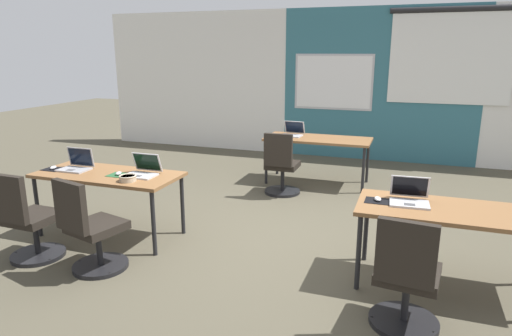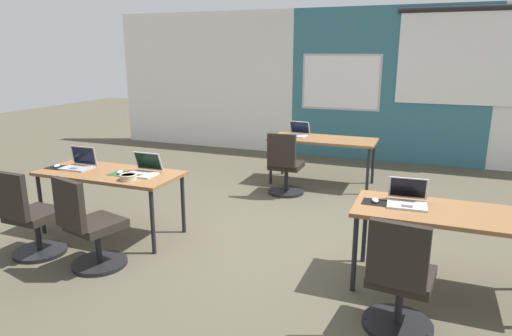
{
  "view_description": "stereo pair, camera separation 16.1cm",
  "coord_description": "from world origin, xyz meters",
  "px_view_note": "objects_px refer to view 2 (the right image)",
  "views": [
    {
      "loc": [
        1.35,
        -4.51,
        2.01
      ],
      "look_at": [
        -0.21,
        -0.08,
        0.78
      ],
      "focal_mm": 31.39,
      "sensor_mm": 36.0,
      "label": 1
    },
    {
      "loc": [
        1.5,
        -4.45,
        2.01
      ],
      "look_at": [
        -0.21,
        -0.08,
        0.78
      ],
      "focal_mm": 31.39,
      "sensor_mm": 36.0,
      "label": 2
    }
  ],
  "objects_px": {
    "mouse_near_left_end": "(57,166)",
    "snack_bowl": "(128,177)",
    "desk_near_right": "(452,219)",
    "desk_far_center": "(323,142)",
    "laptop_near_left_end": "(79,164)",
    "chair_near_right_inner": "(399,286)",
    "chair_near_left_inner": "(90,231)",
    "laptop_near_left_inner": "(143,170)",
    "mouse_far_left": "(279,134)",
    "desk_near_left": "(110,177)",
    "mouse_near_left_inner": "(120,172)",
    "chair_near_left_end": "(30,221)",
    "laptop_near_right_inner": "(407,199)",
    "laptop_far_left": "(297,133)",
    "mouse_near_right_inner": "(375,200)",
    "chair_far_left": "(285,169)"
  },
  "relations": [
    {
      "from": "laptop_near_left_end",
      "to": "chair_near_right_inner",
      "type": "relative_size",
      "value": 0.36
    },
    {
      "from": "chair_near_right_inner",
      "to": "snack_bowl",
      "type": "bearing_deg",
      "value": -5.45
    },
    {
      "from": "chair_near_left_inner",
      "to": "mouse_near_right_inner",
      "type": "relative_size",
      "value": 8.23
    },
    {
      "from": "laptop_near_left_inner",
      "to": "mouse_far_left",
      "type": "bearing_deg",
      "value": 76.49
    },
    {
      "from": "desk_far_center",
      "to": "mouse_far_left",
      "type": "distance_m",
      "value": 0.71
    },
    {
      "from": "mouse_near_left_end",
      "to": "chair_near_right_inner",
      "type": "height_order",
      "value": "chair_near_right_inner"
    },
    {
      "from": "laptop_near_left_end",
      "to": "chair_far_left",
      "type": "bearing_deg",
      "value": 47.43
    },
    {
      "from": "chair_near_right_inner",
      "to": "desk_near_right",
      "type": "bearing_deg",
      "value": -107.16
    },
    {
      "from": "laptop_near_left_end",
      "to": "chair_near_left_end",
      "type": "xyz_separation_m",
      "value": [
        0.07,
        -0.81,
        -0.39
      ]
    },
    {
      "from": "chair_near_right_inner",
      "to": "mouse_far_left",
      "type": "bearing_deg",
      "value": -52.86
    },
    {
      "from": "laptop_near_left_end",
      "to": "mouse_near_left_inner",
      "type": "bearing_deg",
      "value": -5.25
    },
    {
      "from": "mouse_far_left",
      "to": "snack_bowl",
      "type": "distance_m",
      "value": 3.06
    },
    {
      "from": "mouse_near_left_inner",
      "to": "chair_near_left_end",
      "type": "bearing_deg",
      "value": -124.27
    },
    {
      "from": "chair_near_left_inner",
      "to": "laptop_near_right_inner",
      "type": "height_order",
      "value": "laptop_near_right_inner"
    },
    {
      "from": "laptop_near_left_inner",
      "to": "laptop_far_left",
      "type": "bearing_deg",
      "value": 71.47
    },
    {
      "from": "desk_near_left",
      "to": "laptop_near_right_inner",
      "type": "height_order",
      "value": "laptop_near_right_inner"
    },
    {
      "from": "desk_near_right",
      "to": "desk_far_center",
      "type": "xyz_separation_m",
      "value": [
        -1.75,
        2.8,
        0.0
      ]
    },
    {
      "from": "laptop_near_right_inner",
      "to": "chair_far_left",
      "type": "relative_size",
      "value": 0.38
    },
    {
      "from": "laptop_near_left_inner",
      "to": "chair_far_left",
      "type": "bearing_deg",
      "value": 63.53
    },
    {
      "from": "laptop_far_left",
      "to": "mouse_far_left",
      "type": "xyz_separation_m",
      "value": [
        -0.28,
        -0.06,
        -0.03
      ]
    },
    {
      "from": "laptop_near_left_inner",
      "to": "mouse_far_left",
      "type": "distance_m",
      "value": 2.81
    },
    {
      "from": "mouse_near_left_end",
      "to": "snack_bowl",
      "type": "distance_m",
      "value": 1.09
    },
    {
      "from": "chair_far_left",
      "to": "snack_bowl",
      "type": "distance_m",
      "value": 2.48
    },
    {
      "from": "chair_near_left_inner",
      "to": "snack_bowl",
      "type": "xyz_separation_m",
      "value": [
        0.02,
        0.59,
        0.38
      ]
    },
    {
      "from": "desk_near_left",
      "to": "chair_near_right_inner",
      "type": "distance_m",
      "value": 3.26
    },
    {
      "from": "desk_near_right",
      "to": "laptop_near_left_inner",
      "type": "xyz_separation_m",
      "value": [
        -3.09,
        0.06,
        0.11
      ]
    },
    {
      "from": "laptop_far_left",
      "to": "mouse_near_left_inner",
      "type": "bearing_deg",
      "value": -107.39
    },
    {
      "from": "mouse_far_left",
      "to": "snack_bowl",
      "type": "bearing_deg",
      "value": -102.23
    },
    {
      "from": "chair_near_left_inner",
      "to": "mouse_near_right_inner",
      "type": "distance_m",
      "value": 2.64
    },
    {
      "from": "chair_near_left_inner",
      "to": "mouse_far_left",
      "type": "bearing_deg",
      "value": -86.08
    },
    {
      "from": "mouse_near_right_inner",
      "to": "snack_bowl",
      "type": "bearing_deg",
      "value": -175.36
    },
    {
      "from": "desk_near_left",
      "to": "desk_far_center",
      "type": "distance_m",
      "value": 3.3
    },
    {
      "from": "desk_near_left",
      "to": "mouse_near_left_end",
      "type": "distance_m",
      "value": 0.69
    },
    {
      "from": "desk_near_right",
      "to": "mouse_far_left",
      "type": "distance_m",
      "value": 3.73
    },
    {
      "from": "chair_near_left_end",
      "to": "desk_near_left",
      "type": "bearing_deg",
      "value": -112.74
    },
    {
      "from": "mouse_near_left_inner",
      "to": "chair_far_left",
      "type": "xyz_separation_m",
      "value": [
        1.22,
        2.09,
        -0.36
      ]
    },
    {
      "from": "mouse_near_left_inner",
      "to": "snack_bowl",
      "type": "height_order",
      "value": "snack_bowl"
    },
    {
      "from": "mouse_near_left_inner",
      "to": "laptop_far_left",
      "type": "distance_m",
      "value": 3.11
    },
    {
      "from": "mouse_far_left",
      "to": "snack_bowl",
      "type": "xyz_separation_m",
      "value": [
        -0.65,
        -2.99,
        0.02
      ]
    },
    {
      "from": "mouse_far_left",
      "to": "snack_bowl",
      "type": "height_order",
      "value": "snack_bowl"
    },
    {
      "from": "laptop_near_left_end",
      "to": "mouse_far_left",
      "type": "relative_size",
      "value": 3.14
    },
    {
      "from": "laptop_near_left_inner",
      "to": "desk_near_right",
      "type": "bearing_deg",
      "value": -1.56
    },
    {
      "from": "desk_near_left",
      "to": "chair_near_left_end",
      "type": "xyz_separation_m",
      "value": [
        -0.36,
        -0.8,
        -0.28
      ]
    },
    {
      "from": "chair_far_left",
      "to": "desk_near_left",
      "type": "bearing_deg",
      "value": 55.58
    },
    {
      "from": "desk_far_center",
      "to": "mouse_near_right_inner",
      "type": "relative_size",
      "value": 14.32
    },
    {
      "from": "mouse_near_left_end",
      "to": "chair_near_left_end",
      "type": "bearing_deg",
      "value": -65.99
    },
    {
      "from": "desk_near_right",
      "to": "desk_far_center",
      "type": "relative_size",
      "value": 1.0
    },
    {
      "from": "mouse_near_left_end",
      "to": "laptop_near_left_end",
      "type": "bearing_deg",
      "value": 17.61
    },
    {
      "from": "chair_near_left_inner",
      "to": "desk_far_center",
      "type": "bearing_deg",
      "value": -96.5
    },
    {
      "from": "mouse_near_left_end",
      "to": "desk_far_center",
      "type": "bearing_deg",
      "value": 49.65
    }
  ]
}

